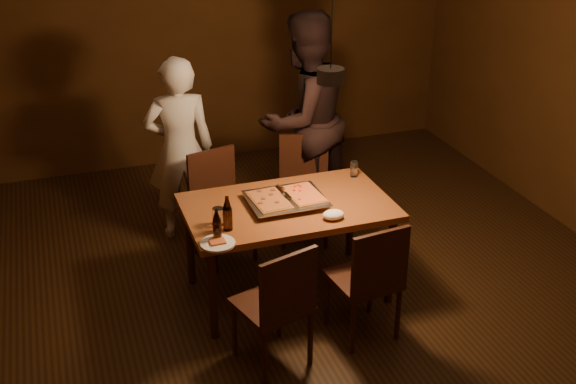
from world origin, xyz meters
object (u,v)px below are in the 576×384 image
object	(u,v)px
plate_slice	(218,243)
pendant_lamp	(330,74)
diner_dark	(304,120)
chair_near_right	(371,272)
chair_far_right	(304,178)
beer_bottle_b	(227,213)
beer_bottle_a	(217,225)
diner_white	(180,149)
dining_table	(288,213)
chair_far_left	(218,195)
pizza_tray	(286,201)
chair_near_left	(279,297)

from	to	relation	value
plate_slice	pendant_lamp	distance (m)	1.33
diner_dark	chair_near_right	bearing A→B (deg)	61.59
plate_slice	chair_far_right	bearing A→B (deg)	49.38
beer_bottle_b	beer_bottle_a	bearing A→B (deg)	-131.92
chair_near_right	diner_white	xyz separation A→B (m)	(-0.89, 1.91, 0.26)
dining_table	chair_far_left	xyz separation A→B (m)	(-0.34, 0.74, -0.14)
chair_far_left	pizza_tray	world-z (taller)	chair_far_left
dining_table	chair_far_right	size ratio (longest dim) A/B	2.83
pizza_tray	diner_dark	distance (m)	1.26
chair_far_right	beer_bottle_b	world-z (taller)	beer_bottle_b
diner_dark	pendant_lamp	world-z (taller)	pendant_lamp
chair_far_left	pendant_lamp	world-z (taller)	pendant_lamp
plate_slice	diner_dark	size ratio (longest dim) A/B	0.12
diner_dark	pizza_tray	bearing A→B (deg)	41.81
chair_far_left	chair_near_left	distance (m)	1.56
beer_bottle_a	plate_slice	size ratio (longest dim) A/B	0.96
diner_white	pendant_lamp	world-z (taller)	pendant_lamp
chair_near_left	beer_bottle_b	size ratio (longest dim) A/B	2.10
plate_slice	diner_dark	world-z (taller)	diner_dark
chair_near_left	beer_bottle_b	distance (m)	0.70
chair_far_right	pizza_tray	bearing A→B (deg)	79.90
pizza_tray	diner_white	xyz separation A→B (m)	(-0.55, 1.17, 0.02)
chair_far_right	chair_near_left	bearing A→B (deg)	83.19
chair_far_left	beer_bottle_b	xyz separation A→B (m)	(-0.17, -0.97, 0.34)
chair_near_right	beer_bottle_a	size ratio (longest dim) A/B	2.19
chair_far_left	diner_white	bearing A→B (deg)	-77.88
chair_far_left	chair_near_right	world-z (taller)	same
chair_near_left	beer_bottle_b	bearing A→B (deg)	89.65
chair_near_left	chair_near_right	size ratio (longest dim) A/B	1.08
dining_table	beer_bottle_a	size ratio (longest dim) A/B	6.76
chair_near_left	plate_slice	world-z (taller)	chair_near_left
beer_bottle_b	diner_white	size ratio (longest dim) A/B	0.16
chair_near_left	beer_bottle_b	world-z (taller)	beer_bottle_b
chair_near_left	pendant_lamp	bearing A→B (deg)	30.83
diner_white	diner_dark	size ratio (longest dim) A/B	0.84
pendant_lamp	chair_near_right	bearing A→B (deg)	-77.90
dining_table	chair_far_right	world-z (taller)	chair_far_right
chair_far_right	plate_slice	size ratio (longest dim) A/B	2.30
diner_dark	chair_far_right	bearing A→B (deg)	48.76
chair_far_right	chair_near_left	xyz separation A→B (m)	(-0.77, -1.64, 0.00)
chair_near_right	beer_bottle_a	bearing A→B (deg)	150.80
chair_near_left	diner_dark	size ratio (longest dim) A/B	0.28
chair_near_left	diner_white	size ratio (longest dim) A/B	0.33
beer_bottle_b	plate_slice	distance (m)	0.24
diner_white	beer_bottle_a	bearing A→B (deg)	92.51
beer_bottle_a	chair_near_left	bearing A→B (deg)	-60.35
chair_far_left	pizza_tray	distance (m)	0.84
dining_table	chair_near_right	xyz separation A→B (m)	(0.33, -0.73, -0.14)
chair_near_left	diner_white	bearing A→B (deg)	79.78
plate_slice	diner_white	world-z (taller)	diner_white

